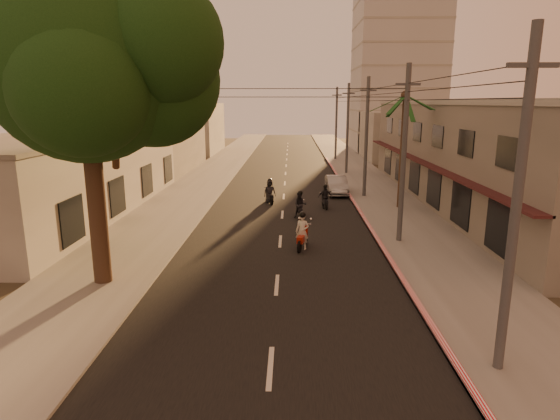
# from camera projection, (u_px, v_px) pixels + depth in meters

# --- Properties ---
(ground) EXTENTS (160.00, 160.00, 0.00)m
(ground) POSITION_uv_depth(u_px,v_px,m) (275.00, 306.00, 16.79)
(ground) COLOR #383023
(ground) RESTS_ON ground
(road) EXTENTS (10.00, 140.00, 0.02)m
(road) POSITION_uv_depth(u_px,v_px,m) (284.00, 197.00, 36.26)
(road) COLOR black
(road) RESTS_ON ground
(sidewalk_right) EXTENTS (5.00, 140.00, 0.12)m
(sidewalk_right) POSITION_uv_depth(u_px,v_px,m) (381.00, 196.00, 36.08)
(sidewalk_right) COLOR slate
(sidewalk_right) RESTS_ON ground
(sidewalk_left) EXTENTS (5.00, 140.00, 0.12)m
(sidewalk_left) POSITION_uv_depth(u_px,v_px,m) (188.00, 195.00, 36.42)
(sidewalk_left) COLOR slate
(sidewalk_left) RESTS_ON ground
(curb_stripe) EXTENTS (0.20, 60.00, 0.20)m
(curb_stripe) POSITION_uv_depth(u_px,v_px,m) (359.00, 210.00, 31.26)
(curb_stripe) COLOR red
(curb_stripe) RESTS_ON ground
(shophouse_row) EXTENTS (8.80, 34.20, 7.30)m
(shophouse_row) POSITION_uv_depth(u_px,v_px,m) (480.00, 153.00, 33.18)
(shophouse_row) COLOR gray
(shophouse_row) RESTS_ON ground
(left_building) EXTENTS (8.20, 24.20, 5.20)m
(left_building) POSITION_uv_depth(u_px,v_px,m) (66.00, 175.00, 30.15)
(left_building) COLOR #ACA89B
(left_building) RESTS_ON ground
(distant_tower) EXTENTS (12.10, 12.10, 28.00)m
(distant_tower) POSITION_uv_depth(u_px,v_px,m) (398.00, 54.00, 67.82)
(distant_tower) COLOR #B7B5B2
(distant_tower) RESTS_ON ground
(broadleaf_tree) EXTENTS (9.60, 8.70, 12.10)m
(broadleaf_tree) POSITION_uv_depth(u_px,v_px,m) (96.00, 65.00, 17.12)
(broadleaf_tree) COLOR black
(broadleaf_tree) RESTS_ON ground
(palm_tree) EXTENTS (5.00, 5.00, 8.20)m
(palm_tree) POSITION_uv_depth(u_px,v_px,m) (405.00, 102.00, 30.58)
(palm_tree) COLOR black
(palm_tree) RESTS_ON ground
(utility_poles) EXTENTS (1.20, 48.26, 9.00)m
(utility_poles) POSITION_uv_depth(u_px,v_px,m) (367.00, 111.00, 34.66)
(utility_poles) COLOR #38383A
(utility_poles) RESTS_ON ground
(filler_right) EXTENTS (8.00, 14.00, 6.00)m
(filler_right) POSITION_uv_depth(u_px,v_px,m) (396.00, 136.00, 59.63)
(filler_right) COLOR #ACA89B
(filler_right) RESTS_ON ground
(filler_left_near) EXTENTS (8.00, 14.00, 4.40)m
(filler_left_near) POSITION_uv_depth(u_px,v_px,m) (154.00, 150.00, 49.73)
(filler_left_near) COLOR #ACA89B
(filler_left_near) RESTS_ON ground
(filler_left_far) EXTENTS (8.00, 14.00, 7.00)m
(filler_left_far) POSITION_uv_depth(u_px,v_px,m) (190.00, 128.00, 66.97)
(filler_left_far) COLOR #ACA89B
(filler_left_far) RESTS_ON ground
(scooter_red) EXTENTS (0.95, 1.93, 1.93)m
(scooter_red) POSITION_uv_depth(u_px,v_px,m) (302.00, 232.00, 23.15)
(scooter_red) COLOR black
(scooter_red) RESTS_ON ground
(scooter_mid_a) EXTENTS (0.82, 1.80, 1.77)m
(scooter_mid_a) POSITION_uv_depth(u_px,v_px,m) (300.00, 205.00, 29.47)
(scooter_mid_a) COLOR black
(scooter_mid_a) RESTS_ON ground
(scooter_mid_b) EXTENTS (1.03, 1.74, 1.71)m
(scooter_mid_b) POSITION_uv_depth(u_px,v_px,m) (325.00, 197.00, 32.09)
(scooter_mid_b) COLOR black
(scooter_mid_b) RESTS_ON ground
(scooter_far_a) EXTENTS (1.14, 1.82, 1.84)m
(scooter_far_a) POSITION_uv_depth(u_px,v_px,m) (270.00, 192.00, 33.60)
(scooter_far_a) COLOR black
(scooter_far_a) RESTS_ON ground
(parked_car) EXTENTS (1.71, 4.44, 1.44)m
(parked_car) POSITION_uv_depth(u_px,v_px,m) (336.00, 185.00, 37.17)
(parked_car) COLOR gray
(parked_car) RESTS_ON ground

